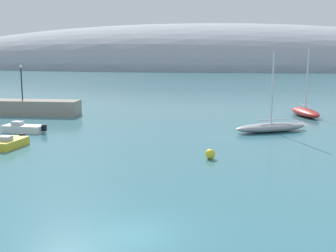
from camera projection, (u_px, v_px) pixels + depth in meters
water at (136, 234)px, 20.46m from camera, size 600.00×600.00×0.00m
breakwater_rocks at (8, 107)px, 58.42m from camera, size 19.40×3.30×1.95m
distant_ridge at (200, 68)px, 211.43m from camera, size 289.55×87.79×41.81m
sailboat_red_near_shore at (305, 112)px, 56.80m from camera, size 3.81×7.38×8.81m
sailboat_grey_mid_mooring at (271, 127)px, 46.04m from camera, size 8.37×5.55×8.38m
motorboat_yellow_foreground at (9, 143)px, 38.68m from camera, size 2.33×4.19×1.12m
motorboat_white_alongside_breakwater at (23, 128)px, 45.79m from camera, size 4.79×1.91×1.13m
mooring_buoy_yellow at (210, 154)px, 34.55m from camera, size 0.79×0.79×0.79m
harbor_lamp_post at (21, 79)px, 57.60m from camera, size 0.36×0.36×4.61m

